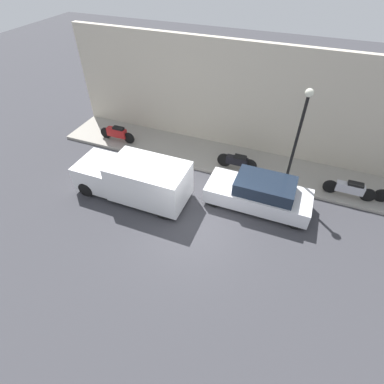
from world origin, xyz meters
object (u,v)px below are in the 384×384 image
delivery_van (134,178)px  scooter_silver (350,189)px  parked_car (260,193)px  motorcycle_red (117,133)px  streetlamp (300,128)px  motorcycle_black (237,161)px

delivery_van → scooter_silver: (3.11, -8.61, -0.33)m
parked_car → motorcycle_red: size_ratio=2.08×
streetlamp → delivery_van: bearing=116.0°
parked_car → motorcycle_red: 8.34m
streetlamp → motorcycle_black: bearing=82.3°
parked_car → delivery_van: bearing=104.3°
parked_car → motorcycle_red: parked_car is taller
delivery_van → motorcycle_black: bearing=-48.4°
scooter_silver → streetlamp: streetlamp is taller
motorcycle_red → streetlamp: bearing=-92.6°
motorcycle_black → streetlamp: bearing=-97.7°
motorcycle_red → motorcycle_black: (-0.09, -6.63, -0.02)m
motorcycle_black → streetlamp: 3.37m
parked_car → streetlamp: streetlamp is taller
motorcycle_red → streetlamp: size_ratio=0.46×
delivery_van → scooter_silver: 9.15m
scooter_silver → streetlamp: (-0.18, 2.61, 2.41)m
parked_car → delivery_van: 5.29m
parked_car → motorcycle_black: 2.43m
delivery_van → streetlamp: bearing=-64.0°
parked_car → streetlamp: bearing=-28.2°
parked_car → scooter_silver: parked_car is taller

